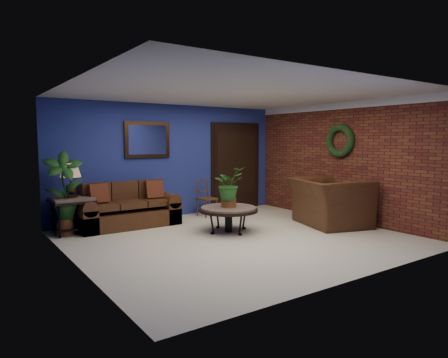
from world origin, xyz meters
TOP-DOWN VIEW (x-y plane):
  - floor at (0.00, 0.00)m, footprint 5.50×5.50m
  - wall_back at (0.00, 2.50)m, footprint 5.50×0.04m
  - wall_left at (-2.75, 0.00)m, footprint 0.04×5.00m
  - wall_right_brick at (2.75, 0.00)m, footprint 0.04×5.00m
  - ceiling at (0.00, 0.00)m, footprint 5.50×5.00m
  - crown_molding at (2.72, 0.00)m, footprint 0.03×5.00m
  - wall_mirror at (-0.60, 2.46)m, footprint 1.02×0.06m
  - closet_door at (1.75, 2.47)m, footprint 1.44×0.06m
  - wreath at (2.69, 0.05)m, footprint 0.16×0.72m
  - sofa at (-1.24, 2.07)m, footprint 1.97×0.85m
  - coffee_table at (0.14, 0.50)m, footprint 1.09×1.09m
  - end_table at (-2.30, 2.05)m, footprint 0.73×0.73m
  - table_lamp at (-2.30, 2.05)m, footprint 0.37×0.37m
  - side_chair at (0.63, 2.11)m, footprint 0.40×0.40m
  - armchair at (2.15, -0.16)m, footprint 1.63×1.75m
  - coffee_plant at (0.14, 0.50)m, footprint 0.63×0.57m
  - floor_plant at (2.35, 0.60)m, footprint 0.42×0.36m
  - tall_plant at (-2.45, 1.95)m, footprint 0.76×0.60m

SIDE VIEW (x-z plane):
  - floor at x=0.00m, z-range 0.00..0.00m
  - sofa at x=-1.24m, z-range -0.15..0.73m
  - coffee_table at x=0.14m, z-range 0.18..0.64m
  - floor_plant at x=2.35m, z-range 0.02..0.85m
  - armchair at x=2.15m, z-range 0.00..0.94m
  - side_chair at x=0.63m, z-range 0.05..0.90m
  - end_table at x=-2.30m, z-range 0.18..0.84m
  - tall_plant at x=-2.45m, z-range 0.06..1.59m
  - coffee_plant at x=0.14m, z-range 0.51..1.25m
  - closet_door at x=1.75m, z-range -0.04..2.14m
  - table_lamp at x=-2.30m, z-range 0.75..1.37m
  - wall_back at x=0.00m, z-range 0.00..2.50m
  - wall_left at x=-2.75m, z-range 0.00..2.50m
  - wall_right_brick at x=2.75m, z-range 0.00..2.50m
  - wreath at x=2.69m, z-range 1.34..2.06m
  - wall_mirror at x=-0.60m, z-range 1.33..2.10m
  - crown_molding at x=2.72m, z-range 2.36..2.50m
  - ceiling at x=0.00m, z-range 2.49..2.51m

